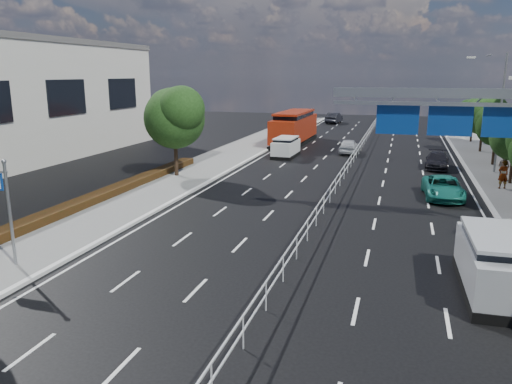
% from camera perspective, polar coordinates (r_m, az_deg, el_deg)
% --- Properties ---
extents(ground, '(160.00, 160.00, 0.00)m').
position_cam_1_polar(ground, '(17.31, 1.85, -12.25)').
color(ground, black).
rests_on(ground, ground).
extents(kerb_near, '(0.25, 140.00, 0.15)m').
position_cam_1_polar(kerb_near, '(21.20, -22.68, -8.18)').
color(kerb_near, silver).
rests_on(kerb_near, ground).
extents(median_fence, '(0.05, 85.00, 1.02)m').
position_cam_1_polar(median_fence, '(38.45, 10.34, 2.74)').
color(median_fence, silver).
rests_on(median_fence, ground).
extents(hedge_near, '(1.00, 36.00, 0.44)m').
position_cam_1_polar(hedge_near, '(27.39, -23.26, -2.81)').
color(hedge_near, black).
rests_on(hedge_near, sidewalk_near).
extents(overhead_gantry, '(10.24, 0.38, 7.45)m').
position_cam_1_polar(overhead_gantry, '(25.40, 23.05, 8.09)').
color(overhead_gantry, gray).
rests_on(overhead_gantry, ground).
extents(streetlight_far, '(2.78, 2.40, 9.00)m').
position_cam_1_polar(streetlight_far, '(41.71, 25.84, 8.94)').
color(streetlight_far, gray).
rests_on(streetlight_far, ground).
extents(near_tree_back, '(4.84, 4.51, 6.69)m').
position_cam_1_polar(near_tree_back, '(36.79, -9.24, 8.73)').
color(near_tree_back, black).
rests_on(near_tree_back, ground).
extents(far_tree_f, '(3.52, 3.28, 5.02)m').
position_cam_1_polar(far_tree_f, '(45.38, 25.87, 7.01)').
color(far_tree_f, black).
rests_on(far_tree_f, ground).
extents(far_tree_g, '(3.96, 3.69, 5.45)m').
position_cam_1_polar(far_tree_g, '(52.74, 24.64, 8.13)').
color(far_tree_g, black).
rests_on(far_tree_g, ground).
extents(far_tree_h, '(3.41, 3.18, 4.91)m').
position_cam_1_polar(far_tree_h, '(60.19, 23.65, 8.41)').
color(far_tree_h, black).
rests_on(far_tree_h, ground).
extents(white_minivan, '(1.93, 4.24, 1.82)m').
position_cam_1_polar(white_minivan, '(46.07, 3.43, 5.13)').
color(white_minivan, black).
rests_on(white_minivan, ground).
extents(red_bus, '(3.06, 11.79, 3.50)m').
position_cam_1_polar(red_bus, '(54.97, 4.39, 7.44)').
color(red_bus, black).
rests_on(red_bus, ground).
extents(near_car_silver, '(1.74, 4.15, 1.40)m').
position_cam_1_polar(near_car_silver, '(48.87, 10.54, 5.18)').
color(near_car_silver, '#B2B5BA').
rests_on(near_car_silver, ground).
extents(near_car_dark, '(2.19, 5.04, 1.61)m').
position_cam_1_polar(near_car_dark, '(78.80, 8.90, 8.36)').
color(near_car_dark, black).
rests_on(near_car_dark, ground).
extents(silver_minivan, '(2.33, 5.26, 2.17)m').
position_cam_1_polar(silver_minivan, '(19.32, 25.86, -7.43)').
color(silver_minivan, black).
rests_on(silver_minivan, ground).
extents(parked_car_teal, '(2.50, 4.92, 1.33)m').
position_cam_1_polar(parked_car_teal, '(32.71, 20.61, 0.48)').
color(parked_car_teal, '#186E61').
rests_on(parked_car_teal, ground).
extents(parked_car_dark, '(2.08, 4.50, 1.27)m').
position_cam_1_polar(parked_car_dark, '(43.05, 20.00, 3.42)').
color(parked_car_dark, black).
rests_on(parked_car_dark, ground).
extents(pedestrian_a, '(0.78, 0.64, 1.85)m').
position_cam_1_polar(pedestrian_a, '(36.32, 26.41, 1.79)').
color(pedestrian_a, gray).
rests_on(pedestrian_a, sidewalk_far).
extents(pedestrian_b, '(1.17, 1.16, 1.90)m').
position_cam_1_polar(pedestrian_b, '(39.11, 26.43, 2.57)').
color(pedestrian_b, gray).
rests_on(pedestrian_b, sidewalk_far).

